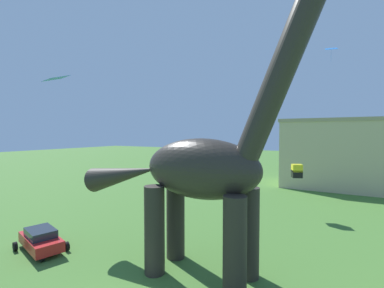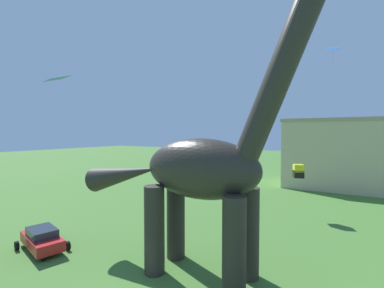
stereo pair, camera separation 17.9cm
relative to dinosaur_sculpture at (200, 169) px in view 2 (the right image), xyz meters
The scene contains 6 objects.
dinosaur_sculpture is the anchor object (origin of this frame).
parked_sedan_left 12.63m from the dinosaur_sculpture, 166.64° to the right, with size 4.52×2.84×1.55m.
kite_mid_center 17.06m from the dinosaur_sculpture, 64.54° to the left, with size 1.10×0.87×1.27m.
kite_far_right 15.04m from the dinosaur_sculpture, 77.35° to the left, with size 1.19×1.19×1.32m.
kite_trailing 11.21m from the dinosaur_sculpture, 165.58° to the right, with size 1.97×1.63×0.39m.
background_building_block 33.42m from the dinosaur_sculpture, 75.46° to the left, with size 19.17×9.64×10.34m.
Camera 2 is at (9.12, -7.69, 8.21)m, focal length 24.91 mm.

